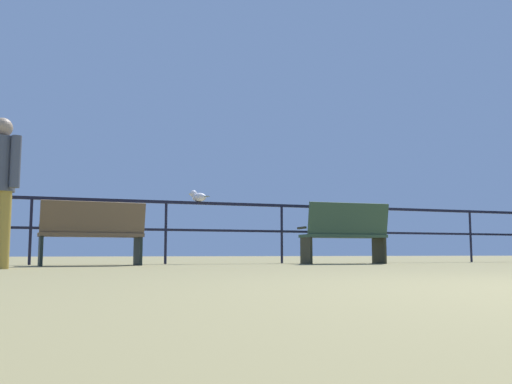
% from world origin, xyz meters
% --- Properties ---
extents(pier_railing, '(22.85, 0.05, 1.05)m').
position_xyz_m(pier_railing, '(-0.00, 7.68, 0.77)').
color(pier_railing, black).
rests_on(pier_railing, ground_plane).
extents(bench_near_left, '(1.46, 0.75, 0.90)m').
position_xyz_m(bench_near_left, '(-2.27, 6.75, 0.49)').
color(bench_near_left, brown).
rests_on(bench_near_left, ground_plane).
extents(bench_near_right, '(1.45, 0.71, 1.01)m').
position_xyz_m(bench_near_right, '(1.80, 6.74, 0.54)').
color(bench_near_right, '#304933').
rests_on(bench_near_right, ground_plane).
extents(person_by_bench, '(0.44, 0.41, 1.74)m').
position_xyz_m(person_by_bench, '(-3.39, 5.44, 1.00)').
color(person_by_bench, '#A48432').
rests_on(person_by_bench, ground_plane).
extents(seagull_on_rail, '(0.30, 0.36, 0.20)m').
position_xyz_m(seagull_on_rail, '(-0.49, 7.69, 1.13)').
color(seagull_on_rail, silver).
rests_on(seagull_on_rail, pier_railing).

